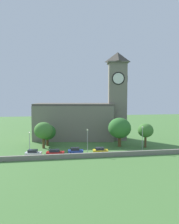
{
  "coord_description": "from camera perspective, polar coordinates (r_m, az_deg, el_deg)",
  "views": [
    {
      "loc": [
        -12.73,
        -64.84,
        16.58
      ],
      "look_at": [
        -0.24,
        8.61,
        10.88
      ],
      "focal_mm": 38.96,
      "sensor_mm": 36.0,
      "label": 1
    }
  ],
  "objects": [
    {
      "name": "tree_riverside_east",
      "position": [
        76.59,
        13.02,
        -4.27
      ],
      "size": [
        4.76,
        4.76,
        7.42
      ],
      "color": "brown",
      "rests_on": "ground"
    },
    {
      "name": "tree_churchyard",
      "position": [
        74.83,
        -10.76,
        -4.3
      ],
      "size": [
        5.57,
        5.57,
        7.95
      ],
      "color": "brown",
      "rests_on": "ground"
    },
    {
      "name": "streetlamp_west_end",
      "position": [
        67.93,
        -13.9,
        -6.23
      ],
      "size": [
        0.44,
        0.44,
        6.24
      ],
      "color": "#9EA0A5",
      "rests_on": "ground"
    },
    {
      "name": "ground_plane",
      "position": [
        82.53,
        -0.58,
        -7.22
      ],
      "size": [
        200.0,
        200.0,
        0.0
      ],
      "primitive_type": "plane",
      "color": "#477538"
    },
    {
      "name": "car_yellow",
      "position": [
        67.74,
        2.54,
        -9.03
      ],
      "size": [
        4.38,
        2.7,
        1.75
      ],
      "color": "gold",
      "rests_on": "ground"
    },
    {
      "name": "car_blue",
      "position": [
        66.91,
        -3.31,
        -9.13
      ],
      "size": [
        4.26,
        2.58,
        1.92
      ],
      "color": "#233D9E",
      "rests_on": "ground"
    },
    {
      "name": "church",
      "position": [
        87.97,
        -1.26,
        -0.77
      ],
      "size": [
        34.51,
        16.48,
        31.18
      ],
      "color": "slate",
      "rests_on": "ground"
    },
    {
      "name": "streetlamp_west_mid",
      "position": [
        67.29,
        -0.49,
        -5.94
      ],
      "size": [
        0.44,
        0.44,
        6.76
      ],
      "color": "#9EA0A5",
      "rests_on": "ground"
    },
    {
      "name": "car_red",
      "position": [
        66.0,
        -8.07,
        -9.42
      ],
      "size": [
        4.9,
        2.54,
        1.77
      ],
      "color": "red",
      "rests_on": "ground"
    },
    {
      "name": "streetlamp_central",
      "position": [
        72.01,
        12.32,
        -5.2
      ],
      "size": [
        0.44,
        0.44,
        7.11
      ],
      "color": "#9EA0A5",
      "rests_on": "ground"
    },
    {
      "name": "car_white",
      "position": [
        66.22,
        -13.06,
        -9.39
      ],
      "size": [
        4.47,
        2.87,
        1.89
      ],
      "color": "silver",
      "rests_on": "ground"
    },
    {
      "name": "tree_by_tower",
      "position": [
        78.37,
        -9.89,
        -4.68
      ],
      "size": [
        5.42,
        5.42,
        6.81
      ],
      "color": "brown",
      "rests_on": "ground"
    },
    {
      "name": "tree_riverside_west",
      "position": [
        76.21,
        7.08,
        -3.77
      ],
      "size": [
        7.07,
        7.07,
        9.05
      ],
      "color": "brown",
      "rests_on": "ground"
    },
    {
      "name": "quay_barrier",
      "position": [
        64.31,
        2.11,
        -10.01
      ],
      "size": [
        53.95,
        0.7,
        1.22
      ],
      "primitive_type": "cube",
      "color": "gray",
      "rests_on": "ground"
    }
  ]
}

